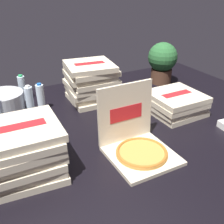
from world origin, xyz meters
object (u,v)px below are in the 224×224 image
at_px(potted_plant, 162,61).
at_px(pizza_stack_left_near, 175,103).
at_px(open_pizza_box, 137,142).
at_px(water_bottle_1, 41,97).
at_px(pizza_stack_right_near, 91,82).
at_px(water_bottle_3, 22,88).
at_px(ice_bucket, 4,103).
at_px(pizza_stack_right_far, 24,151).
at_px(water_bottle_0, 30,100).

bearing_deg(potted_plant, pizza_stack_left_near, -118.29).
bearing_deg(open_pizza_box, water_bottle_1, 112.53).
relative_size(pizza_stack_right_near, water_bottle_3, 1.95).
xyz_separation_m(ice_bucket, water_bottle_3, (0.20, 0.20, 0.03)).
height_order(pizza_stack_left_near, potted_plant, potted_plant).
relative_size(pizza_stack_right_far, ice_bucket, 1.34).
relative_size(open_pizza_box, water_bottle_3, 1.79).
height_order(pizza_stack_right_near, potted_plant, potted_plant).
relative_size(pizza_stack_right_near, potted_plant, 1.09).
bearing_deg(water_bottle_0, pizza_stack_right_far, -104.45).
bearing_deg(pizza_stack_right_near, ice_bucket, 172.12).
bearing_deg(open_pizza_box, pizza_stack_right_near, 84.85).
height_order(open_pizza_box, water_bottle_0, open_pizza_box).
xyz_separation_m(pizza_stack_right_far, ice_bucket, (0.00, 0.88, -0.07)).
bearing_deg(pizza_stack_left_near, water_bottle_3, 140.47).
bearing_deg(water_bottle_1, pizza_stack_left_near, -31.25).
distance_m(pizza_stack_left_near, ice_bucket, 1.44).
relative_size(open_pizza_box, pizza_stack_left_near, 1.02).
relative_size(pizza_stack_left_near, pizza_stack_right_far, 0.93).
bearing_deg(water_bottle_1, water_bottle_0, -177.26).
height_order(pizza_stack_right_near, ice_bucket, pizza_stack_right_near).
height_order(pizza_stack_right_far, water_bottle_3, pizza_stack_right_far).
bearing_deg(pizza_stack_left_near, open_pizza_box, -151.01).
relative_size(water_bottle_3, potted_plant, 0.56).
relative_size(pizza_stack_right_far, water_bottle_3, 1.88).
bearing_deg(water_bottle_3, water_bottle_0, -90.01).
bearing_deg(pizza_stack_right_far, pizza_stack_right_near, 45.39).
distance_m(pizza_stack_left_near, pizza_stack_right_near, 0.78).
xyz_separation_m(open_pizza_box, water_bottle_0, (-0.48, 0.92, 0.03)).
distance_m(open_pizza_box, water_bottle_0, 1.04).
relative_size(pizza_stack_right_far, water_bottle_0, 1.88).
bearing_deg(potted_plant, pizza_stack_right_near, -175.51).
bearing_deg(pizza_stack_right_near, water_bottle_0, 178.65).
bearing_deg(ice_bucket, open_pizza_box, -56.24).
bearing_deg(pizza_stack_right_near, pizza_stack_right_far, -134.61).
distance_m(water_bottle_0, potted_plant, 1.43).
relative_size(pizza_stack_right_near, water_bottle_1, 1.95).
bearing_deg(open_pizza_box, water_bottle_3, 111.45).
relative_size(pizza_stack_left_near, pizza_stack_right_near, 0.90).
bearing_deg(pizza_stack_right_far, water_bottle_0, 75.55).
bearing_deg(pizza_stack_right_near, open_pizza_box, -95.15).
height_order(open_pizza_box, ice_bucket, open_pizza_box).
xyz_separation_m(ice_bucket, water_bottle_1, (0.29, -0.09, 0.03)).
bearing_deg(water_bottle_1, potted_plant, 2.16).
bearing_deg(open_pizza_box, ice_bucket, 123.76).
distance_m(pizza_stack_right_far, potted_plant, 1.83).
height_order(pizza_stack_left_near, water_bottle_3, water_bottle_3).
distance_m(pizza_stack_right_far, ice_bucket, 0.88).
distance_m(pizza_stack_left_near, pizza_stack_right_far, 1.29).
xyz_separation_m(pizza_stack_left_near, water_bottle_1, (-0.98, 0.59, 0.03)).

